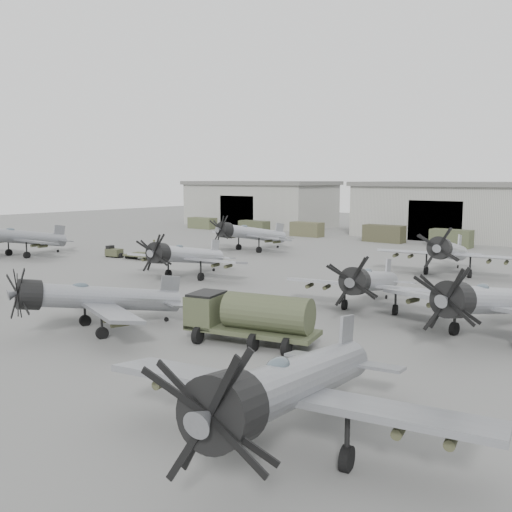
{
  "coord_description": "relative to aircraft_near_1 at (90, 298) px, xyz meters",
  "views": [
    {
      "loc": [
        31.3,
        -26.18,
        9.19
      ],
      "look_at": [
        0.72,
        12.26,
        2.5
      ],
      "focal_mm": 40.0,
      "sensor_mm": 36.0,
      "label": 1
    }
  ],
  "objects": [
    {
      "name": "ground",
      "position": [
        -2.73,
        6.23,
        -2.09
      ],
      "size": [
        220.0,
        220.0,
        0.0
      ],
      "primitive_type": "plane",
      "color": "slate",
      "rests_on": "ground"
    },
    {
      "name": "hangar_left",
      "position": [
        -40.73,
        68.19,
        2.28
      ],
      "size": [
        29.0,
        14.8,
        8.7
      ],
      "color": "#999A90",
      "rests_on": "ground"
    },
    {
      "name": "hangar_center",
      "position": [
        -2.73,
        68.19,
        2.28
      ],
      "size": [
        29.0,
        14.8,
        8.7
      ],
      "color": "#999A90",
      "rests_on": "ground"
    },
    {
      "name": "support_truck_0",
      "position": [
        -44.76,
        56.23,
        -1.08
      ],
      "size": [
        5.58,
        2.2,
        2.03
      ],
      "primitive_type": "cube",
      "color": "#454B31",
      "rests_on": "ground"
    },
    {
      "name": "support_truck_1",
      "position": [
        -32.47,
        56.23,
        -1.09
      ],
      "size": [
        5.37,
        2.2,
        2.01
      ],
      "primitive_type": "cube",
      "color": "#373C27",
      "rests_on": "ground"
    },
    {
      "name": "support_truck_2",
      "position": [
        -21.63,
        56.23,
        -0.95
      ],
      "size": [
        5.29,
        2.2,
        2.29
      ],
      "primitive_type": "cube",
      "color": "#46452D",
      "rests_on": "ground"
    },
    {
      "name": "support_truck_3",
      "position": [
        -8.24,
        56.23,
        -0.85
      ],
      "size": [
        5.98,
        2.2,
        2.49
      ],
      "primitive_type": "cube",
      "color": "#393725",
      "rests_on": "ground"
    },
    {
      "name": "support_truck_4",
      "position": [
        1.62,
        56.23,
        -0.9
      ],
      "size": [
        5.43,
        2.2,
        2.39
      ],
      "primitive_type": "cube",
      "color": "#3C422B",
      "rests_on": "ground"
    },
    {
      "name": "aircraft_near_1",
      "position": [
        0.0,
        0.0,
        0.0
      ],
      "size": [
        11.44,
        10.31,
        4.6
      ],
      "rotation": [
        0.0,
        0.0,
        -0.33
      ],
      "color": "gray",
      "rests_on": "ground"
    },
    {
      "name": "aircraft_near_2",
      "position": [
        18.25,
        -5.39,
        0.37
      ],
      "size": [
        13.63,
        12.27,
        5.41
      ],
      "rotation": [
        0.0,
        0.0,
        0.19
      ],
      "color": "gray",
      "rests_on": "ground"
    },
    {
      "name": "aircraft_mid_0",
      "position": [
        -35.04,
        14.56,
        0.28
      ],
      "size": [
        12.99,
        11.69,
        5.22
      ],
      "rotation": [
        0.0,
        0.0,
        0.02
      ],
      "color": "gray",
      "rests_on": "ground"
    },
    {
      "name": "aircraft_mid_1",
      "position": [
        -8.87,
        16.36,
        0.11
      ],
      "size": [
        12.22,
        11.0,
        4.85
      ],
      "rotation": [
        0.0,
        0.0,
        0.18
      ],
      "color": "#9EA0A7",
      "rests_on": "ground"
    },
    {
      "name": "aircraft_mid_2",
      "position": [
        10.7,
        15.04,
        0.06
      ],
      "size": [
        11.94,
        10.74,
        4.74
      ],
      "rotation": [
        0.0,
        0.0,
        0.21
      ],
      "color": "#9D9FA5",
      "rests_on": "ground"
    },
    {
      "name": "aircraft_mid_3",
      "position": [
        19.22,
        12.6,
        0.25
      ],
      "size": [
        12.98,
        11.68,
        5.15
      ],
      "rotation": [
        0.0,
        0.0,
        -0.15
      ],
      "color": "#97999F",
      "rests_on": "ground"
    },
    {
      "name": "aircraft_far_0",
      "position": [
        -16.97,
        35.6,
        0.22
      ],
      "size": [
        12.82,
        11.53,
        5.09
      ],
      "rotation": [
        0.0,
        0.0,
        -0.15
      ],
      "color": "#989AA0",
      "rests_on": "ground"
    },
    {
      "name": "aircraft_far_1",
      "position": [
        9.6,
        33.01,
        0.33
      ],
      "size": [
        13.4,
        12.06,
        5.32
      ],
      "rotation": [
        0.0,
        0.0,
        0.16
      ],
      "color": "#A0A2A8",
      "rests_on": "ground"
    },
    {
      "name": "fuel_tanker",
      "position": [
        9.0,
        4.1,
        -0.44
      ],
      "size": [
        7.85,
        4.67,
        2.89
      ],
      "rotation": [
        0.0,
        0.0,
        0.24
      ],
      "color": "#383E28",
      "rests_on": "ground"
    },
    {
      "name": "tug_trailer",
      "position": [
        -24.35,
        21.85,
        -1.57
      ],
      "size": [
        7.07,
        2.33,
        1.4
      ],
      "rotation": [
        0.0,
        0.0,
        0.15
      ],
      "color": "#373A25",
      "rests_on": "ground"
    },
    {
      "name": "ground_crew",
      "position": [
        -25.28,
        27.36,
        -1.26
      ],
      "size": [
        0.52,
        0.68,
        1.67
      ],
      "primitive_type": "imported",
      "rotation": [
        0.0,
        0.0,
        1.36
      ],
      "color": "#494B31",
      "rests_on": "ground"
    }
  ]
}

